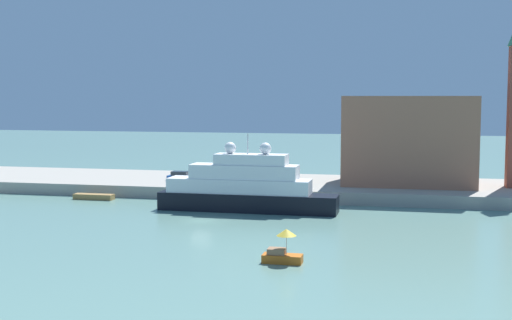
% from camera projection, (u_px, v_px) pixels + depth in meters
% --- Properties ---
extents(ground, '(400.00, 400.00, 0.00)m').
position_uv_depth(ground, '(201.00, 221.00, 83.37)').
color(ground, slate).
extents(quay_dock, '(110.00, 21.77, 1.79)m').
position_uv_depth(quay_dock, '(251.00, 186.00, 109.39)').
color(quay_dock, gray).
rests_on(quay_dock, ground).
extents(large_yacht, '(24.06, 4.31, 10.42)m').
position_uv_depth(large_yacht, '(245.00, 188.00, 90.44)').
color(large_yacht, black).
rests_on(large_yacht, ground).
extents(small_motorboat, '(3.66, 1.83, 3.19)m').
position_uv_depth(small_motorboat, '(283.00, 250.00, 62.21)').
color(small_motorboat, '#C66019').
rests_on(small_motorboat, ground).
extents(work_barge, '(6.08, 1.61, 0.82)m').
position_uv_depth(work_barge, '(94.00, 197.00, 100.84)').
color(work_barge, olive).
rests_on(work_barge, ground).
extents(harbor_building, '(19.75, 13.40, 13.57)m').
position_uv_depth(harbor_building, '(409.00, 140.00, 104.83)').
color(harbor_building, '#9E664C').
rests_on(harbor_building, quay_dock).
extents(parked_car, '(4.38, 1.89, 1.44)m').
position_uv_depth(parked_car, '(181.00, 176.00, 109.54)').
color(parked_car, '#1E4C99').
rests_on(parked_car, quay_dock).
extents(person_figure, '(0.36, 0.36, 1.68)m').
position_uv_depth(person_figure, '(195.00, 179.00, 105.19)').
color(person_figure, '#4C4C4C').
rests_on(person_figure, quay_dock).
extents(mooring_bollard, '(0.46, 0.46, 0.83)m').
position_uv_depth(mooring_bollard, '(266.00, 186.00, 99.14)').
color(mooring_bollard, black).
rests_on(mooring_bollard, quay_dock).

